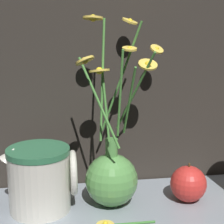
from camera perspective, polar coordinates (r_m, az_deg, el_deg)
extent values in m
plane|color=black|center=(0.85, 0.01, -14.83)|extent=(6.00, 6.00, 0.00)
cube|color=gray|center=(0.84, 0.01, -14.47)|extent=(0.83, 0.26, 0.01)
sphere|color=#59994C|center=(0.82, -0.11, -10.31)|extent=(0.11, 0.11, 0.11)
cylinder|color=#59994C|center=(0.80, -0.12, -5.83)|extent=(0.03, 0.03, 0.05)
cylinder|color=#4C8E3D|center=(0.73, -1.99, 1.41)|extent=(0.08, 0.07, 0.17)
cylinder|color=#EAC64C|center=(0.68, -4.17, 7.83)|extent=(0.05, 0.05, 0.02)
sphere|color=yellow|center=(0.68, -4.17, 7.83)|extent=(0.01, 0.01, 0.01)
cylinder|color=#4C8E3D|center=(0.77, 1.26, 2.64)|extent=(0.01, 0.04, 0.19)
cylinder|color=#EAC64C|center=(0.77, 2.69, 9.62)|extent=(0.03, 0.03, 0.01)
sphere|color=yellow|center=(0.77, 2.69, 9.62)|extent=(0.01, 0.01, 0.01)
cylinder|color=#4C8E3D|center=(0.80, 1.34, 5.03)|extent=(0.08, 0.06, 0.24)
cylinder|color=#EAC64C|center=(0.84, 2.74, 13.65)|extent=(0.05, 0.05, 0.02)
sphere|color=yellow|center=(0.84, 2.74, 13.65)|extent=(0.01, 0.01, 0.01)
cylinder|color=#4C8E3D|center=(0.76, -1.00, 0.94)|extent=(0.02, 0.03, 0.15)
cylinder|color=#EAC64C|center=(0.75, -1.93, 6.28)|extent=(0.05, 0.05, 0.01)
sphere|color=yellow|center=(0.75, -1.93, 6.28)|extent=(0.01, 0.01, 0.01)
cylinder|color=#4C8E3D|center=(0.80, 3.44, 2.88)|extent=(0.06, 0.12, 0.19)
cylinder|color=#EAC64C|center=(0.83, 6.84, 9.49)|extent=(0.04, 0.04, 0.02)
sphere|color=yellow|center=(0.83, 6.84, 9.49)|extent=(0.01, 0.01, 0.01)
cylinder|color=#4C8E3D|center=(0.77, -1.47, 4.84)|extent=(0.02, 0.04, 0.25)
cylinder|color=#EAC64C|center=(0.76, -2.92, 14.11)|extent=(0.05, 0.05, 0.01)
sphere|color=yellow|center=(0.76, -2.92, 14.11)|extent=(0.01, 0.01, 0.01)
cylinder|color=#4C8E3D|center=(0.78, 2.66, 1.53)|extent=(0.01, 0.08, 0.16)
cylinder|color=#EAC64C|center=(0.78, 5.48, 7.22)|extent=(0.04, 0.04, 0.02)
sphere|color=yellow|center=(0.78, 5.48, 7.22)|extent=(0.01, 0.01, 0.01)
cylinder|color=beige|center=(0.81, -11.03, -10.03)|extent=(0.13, 0.13, 0.14)
cylinder|color=#33724C|center=(0.79, -11.23, -5.88)|extent=(0.13, 0.13, 0.01)
torus|color=beige|center=(0.81, -5.94, -9.15)|extent=(0.01, 0.10, 0.10)
cone|color=beige|center=(0.80, -15.17, -6.25)|extent=(0.05, 0.04, 0.04)
sphere|color=red|center=(0.86, 11.56, -10.67)|extent=(0.08, 0.08, 0.08)
cylinder|color=#4C3819|center=(0.85, 11.70, -7.92)|extent=(0.00, 0.00, 0.01)
cylinder|color=#3D7A33|center=(0.77, 2.82, -16.62)|extent=(0.10, 0.01, 0.01)
sphere|color=yellow|center=(0.76, -1.03, -16.69)|extent=(0.01, 0.01, 0.01)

